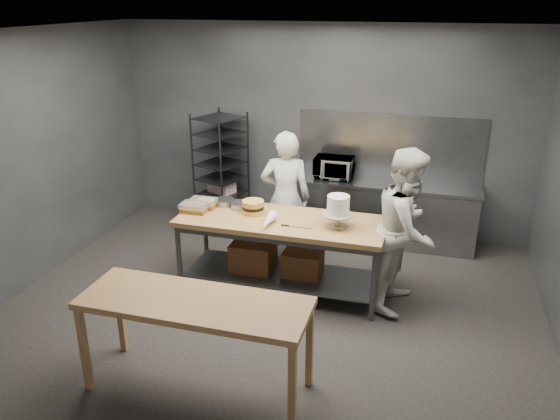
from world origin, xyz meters
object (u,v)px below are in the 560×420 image
chef_behind (285,198)px  frosted_cake_stand (338,208)px  microwave (334,168)px  layer_cake (253,207)px  speed_rack (221,172)px  near_counter (195,309)px  work_table (278,245)px  chef_right (406,230)px

chef_behind → frosted_cake_stand: size_ratio=4.81×
microwave → layer_cake: (-0.64, -1.67, -0.05)m
speed_rack → layer_cake: bearing=-56.6°
near_counter → microwave: (0.50, 3.66, 0.24)m
microwave → near_counter: bearing=-97.8°
work_table → chef_right: chef_right is taller
work_table → near_counter: 1.95m
work_table → frosted_cake_stand: size_ratio=6.51×
speed_rack → frosted_cake_stand: speed_rack is taller
near_counter → microwave: size_ratio=3.69×
chef_behind → microwave: 1.07m
speed_rack → layer_cake: size_ratio=6.83×
microwave → frosted_cake_stand: (0.39, -1.80, 0.10)m
work_table → speed_rack: size_ratio=1.37×
chef_behind → chef_right: chef_right is taller
chef_behind → chef_right: size_ratio=0.96×
work_table → chef_right: 1.50m
chef_behind → microwave: chef_behind is taller
work_table → frosted_cake_stand: bearing=-5.5°
chef_right → layer_cake: size_ratio=7.20×
speed_rack → chef_right: size_ratio=0.95×
work_table → chef_right: bearing=2.6°
near_counter → frosted_cake_stand: bearing=64.4°
chef_right → chef_behind: bearing=77.3°
near_counter → chef_right: chef_right is taller
chef_behind → layer_cake: bearing=62.7°
chef_right → microwave: 2.02m
speed_rack → chef_behind: (1.25, -0.88, 0.03)m
speed_rack → layer_cake: (1.05, -1.59, 0.14)m
chef_behind → layer_cake: 0.75m
frosted_cake_stand → speed_rack: bearing=140.5°
speed_rack → near_counter: bearing=-71.6°
near_counter → chef_behind: chef_behind is taller
speed_rack → chef_behind: 1.53m
speed_rack → frosted_cake_stand: size_ratio=4.75×
chef_behind → layer_cake: chef_behind is taller
chef_right → frosted_cake_stand: size_ratio=5.00×
chef_behind → microwave: (0.44, 0.96, 0.16)m
frosted_cake_stand → near_counter: bearing=-115.6°
speed_rack → layer_cake: speed_rack is taller
work_table → microwave: microwave is taller
work_table → chef_right: size_ratio=1.30×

